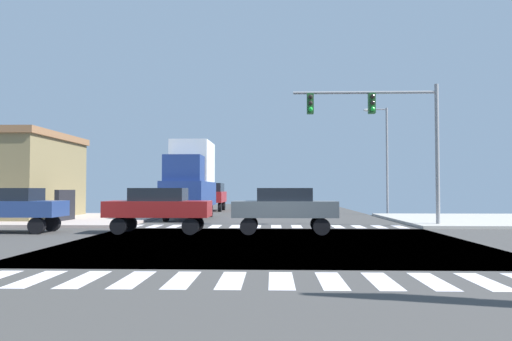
% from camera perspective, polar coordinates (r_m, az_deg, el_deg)
% --- Properties ---
extents(ground, '(90.00, 90.00, 0.05)m').
position_cam_1_polar(ground, '(17.59, 1.64, -8.18)').
color(ground, '#42403E').
extents(sidewalk_corner_ne, '(12.00, 12.00, 0.14)m').
position_cam_1_polar(sidewalk_corner_ne, '(32.25, 25.62, -5.05)').
color(sidewalk_corner_ne, '#B2ADA3').
rests_on(sidewalk_corner_ne, ground).
extents(sidewalk_corner_nw, '(12.00, 12.00, 0.14)m').
position_cam_1_polar(sidewalk_corner_nw, '(32.31, -22.08, -5.09)').
color(sidewalk_corner_nw, '#B9A79D').
rests_on(sidewalk_corner_nw, ground).
extents(crosswalk_near, '(13.50, 2.00, 0.01)m').
position_cam_1_polar(crosswalk_near, '(10.36, 0.04, -12.28)').
color(crosswalk_near, white).
rests_on(crosswalk_near, ground).
extents(crosswalk_far, '(13.50, 2.00, 0.01)m').
position_cam_1_polar(crosswalk_far, '(24.87, 1.14, -6.34)').
color(crosswalk_far, white).
rests_on(crosswalk_far, ground).
extents(traffic_signal_mast, '(7.19, 0.55, 7.04)m').
position_cam_1_polar(traffic_signal_mast, '(25.85, 14.03, 5.46)').
color(traffic_signal_mast, gray).
rests_on(traffic_signal_mast, ground).
extents(street_lamp, '(1.78, 0.32, 7.74)m').
position_cam_1_polar(street_lamp, '(37.75, 14.20, 2.23)').
color(street_lamp, gray).
rests_on(street_lamp, ground).
extents(box_truck_nearside_1, '(2.40, 7.20, 4.85)m').
position_cam_1_polar(box_truck_nearside_1, '(31.52, -7.38, -0.77)').
color(box_truck_nearside_1, black).
rests_on(box_truck_nearside_1, ground).
extents(sedan_leading_4, '(4.30, 1.80, 1.88)m').
position_cam_1_polar(sedan_leading_4, '(21.01, 3.23, -4.07)').
color(sedan_leading_4, black).
rests_on(sedan_leading_4, ground).
extents(sedan_trailing_5, '(4.30, 1.80, 1.88)m').
position_cam_1_polar(sedan_trailing_5, '(23.74, -25.94, -3.63)').
color(sedan_trailing_5, black).
rests_on(sedan_trailing_5, ground).
extents(sedan_outer_7, '(4.30, 1.80, 1.88)m').
position_cam_1_polar(sedan_outer_7, '(21.54, -10.94, -3.99)').
color(sedan_outer_7, black).
rests_on(sedan_outer_7, ground).
extents(suv_inner_1, '(1.96, 4.60, 2.34)m').
position_cam_1_polar(suv_inner_1, '(42.78, -4.93, -2.70)').
color(suv_inner_1, black).
rests_on(suv_inner_1, ground).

